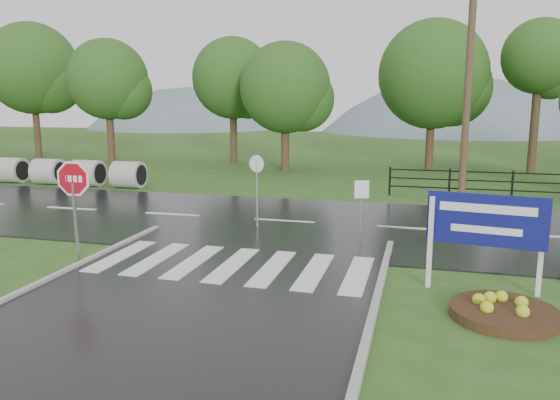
# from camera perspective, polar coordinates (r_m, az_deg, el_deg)

# --- Properties ---
(ground) EXTENTS (120.00, 120.00, 0.00)m
(ground) POSITION_cam_1_polar(r_m,az_deg,el_deg) (9.04, -16.19, -16.01)
(ground) COLOR #2C551C
(ground) RESTS_ON ground
(main_road) EXTENTS (90.00, 8.00, 0.04)m
(main_road) POSITION_cam_1_polar(r_m,az_deg,el_deg) (17.86, 0.44, -2.32)
(main_road) COLOR black
(main_road) RESTS_ON ground
(crosswalk) EXTENTS (6.50, 2.80, 0.02)m
(crosswalk) POSITION_cam_1_polar(r_m,az_deg,el_deg) (13.23, -4.99, -6.73)
(crosswalk) COLOR silver
(crosswalk) RESTS_ON ground
(fence_west) EXTENTS (9.58, 0.08, 1.20)m
(fence_west) POSITION_cam_1_polar(r_m,az_deg,el_deg) (23.35, 23.12, 1.68)
(fence_west) COLOR black
(fence_west) RESTS_ON ground
(hills) EXTENTS (102.00, 48.00, 48.00)m
(hills) POSITION_cam_1_polar(r_m,az_deg,el_deg) (74.48, 13.72, -4.96)
(hills) COLOR slate
(hills) RESTS_ON ground
(treeline) EXTENTS (83.20, 5.20, 10.00)m
(treeline) POSITION_cam_1_polar(r_m,az_deg,el_deg) (31.30, 8.63, 3.12)
(treeline) COLOR #234C17
(treeline) RESTS_ON ground
(culvert_pipes) EXTENTS (11.80, 1.20, 1.20)m
(culvert_pipes) POSITION_cam_1_polar(r_m,az_deg,el_deg) (28.61, -24.69, 2.80)
(culvert_pipes) COLOR #9E9B93
(culvert_pipes) RESTS_ON ground
(stop_sign) EXTENTS (1.19, 0.07, 2.67)m
(stop_sign) POSITION_cam_1_polar(r_m,az_deg,el_deg) (14.14, -20.78, 1.23)
(stop_sign) COLOR #939399
(stop_sign) RESTS_ON ground
(estate_billboard) EXTENTS (2.35, 0.42, 2.07)m
(estate_billboard) POSITION_cam_1_polar(r_m,az_deg,el_deg) (11.96, 20.72, -2.49)
(estate_billboard) COLOR silver
(estate_billboard) RESTS_ON ground
(flower_bed) EXTENTS (1.95, 1.95, 0.39)m
(flower_bed) POSITION_cam_1_polar(r_m,az_deg,el_deg) (11.02, 22.36, -10.65)
(flower_bed) COLOR #332111
(flower_bed) RESTS_ON ground
(reg_sign_small) EXTENTS (0.39, 0.14, 1.80)m
(reg_sign_small) POSITION_cam_1_polar(r_m,az_deg,el_deg) (15.02, 8.52, 0.17)
(reg_sign_small) COLOR #939399
(reg_sign_small) RESTS_ON ground
(reg_sign_round) EXTENTS (0.51, 0.19, 2.28)m
(reg_sign_round) POSITION_cam_1_polar(r_m,az_deg,el_deg) (16.84, -2.44, 1.86)
(reg_sign_round) COLOR #939399
(reg_sign_round) RESTS_ON ground
(utility_pole_east) EXTENTS (1.48, 0.38, 8.37)m
(utility_pole_east) POSITION_cam_1_polar(r_m,az_deg,el_deg) (22.42, 19.01, 10.68)
(utility_pole_east) COLOR #473523
(utility_pole_east) RESTS_ON ground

